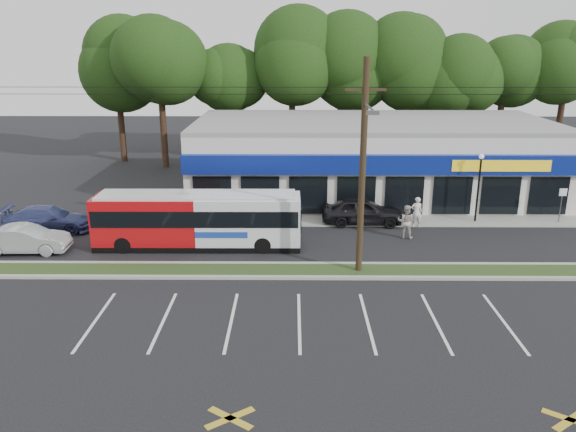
% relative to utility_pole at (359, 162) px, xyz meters
% --- Properties ---
extents(ground, '(120.00, 120.00, 0.00)m').
position_rel_utility_pole_xyz_m(ground, '(-2.83, -0.93, -5.41)').
color(ground, black).
rests_on(ground, ground).
extents(grass_strip, '(40.00, 1.60, 0.12)m').
position_rel_utility_pole_xyz_m(grass_strip, '(-2.83, 0.07, -5.35)').
color(grass_strip, '#263B18').
rests_on(grass_strip, ground).
extents(curb_south, '(40.00, 0.25, 0.14)m').
position_rel_utility_pole_xyz_m(curb_south, '(-2.83, -0.78, -5.34)').
color(curb_south, '#9E9E93').
rests_on(curb_south, ground).
extents(curb_north, '(40.00, 0.25, 0.14)m').
position_rel_utility_pole_xyz_m(curb_north, '(-2.83, 0.92, -5.34)').
color(curb_north, '#9E9E93').
rests_on(curb_north, ground).
extents(sidewalk, '(32.00, 2.20, 0.10)m').
position_rel_utility_pole_xyz_m(sidewalk, '(2.17, 8.07, -5.36)').
color(sidewalk, '#9E9E93').
rests_on(sidewalk, ground).
extents(strip_mall, '(25.00, 12.55, 5.30)m').
position_rel_utility_pole_xyz_m(strip_mall, '(2.67, 14.99, -2.76)').
color(strip_mall, beige).
rests_on(strip_mall, ground).
extents(utility_pole, '(50.00, 2.77, 10.00)m').
position_rel_utility_pole_xyz_m(utility_pole, '(0.00, 0.00, 0.00)').
color(utility_pole, black).
rests_on(utility_pole, ground).
extents(lamp_post, '(0.30, 0.30, 4.25)m').
position_rel_utility_pole_xyz_m(lamp_post, '(8.17, 7.87, -2.74)').
color(lamp_post, black).
rests_on(lamp_post, ground).
extents(sign_post, '(0.45, 0.10, 2.23)m').
position_rel_utility_pole_xyz_m(sign_post, '(13.17, 7.65, -3.86)').
color(sign_post, '#59595E').
rests_on(sign_post, ground).
extents(tree_line, '(46.76, 6.76, 11.83)m').
position_rel_utility_pole_xyz_m(tree_line, '(1.17, 25.07, 3.00)').
color(tree_line, black).
rests_on(tree_line, ground).
extents(metrobus, '(10.98, 2.38, 2.95)m').
position_rel_utility_pole_xyz_m(metrobus, '(-8.05, 3.57, -3.85)').
color(metrobus, '#AD0D10').
rests_on(metrobus, ground).
extents(car_dark, '(4.91, 2.11, 1.65)m').
position_rel_utility_pole_xyz_m(car_dark, '(1.22, 7.57, -4.59)').
color(car_dark, black).
rests_on(car_dark, ground).
extents(car_silver, '(4.48, 1.75, 1.45)m').
position_rel_utility_pole_xyz_m(car_silver, '(-16.96, 2.57, -4.69)').
color(car_silver, '#A4A8AC').
rests_on(car_silver, ground).
extents(car_blue, '(5.17, 2.30, 1.48)m').
position_rel_utility_pole_xyz_m(car_blue, '(-17.22, 6.07, -4.68)').
color(car_blue, navy).
rests_on(car_blue, ground).
extents(pedestrian_a, '(0.71, 0.50, 1.85)m').
position_rel_utility_pole_xyz_m(pedestrian_a, '(4.36, 7.00, -4.49)').
color(pedestrian_a, silver).
rests_on(pedestrian_a, ground).
extents(pedestrian_b, '(1.09, 0.95, 1.91)m').
position_rel_utility_pole_xyz_m(pedestrian_b, '(3.36, 5.07, -4.46)').
color(pedestrian_b, '#B4A9A2').
rests_on(pedestrian_b, ground).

